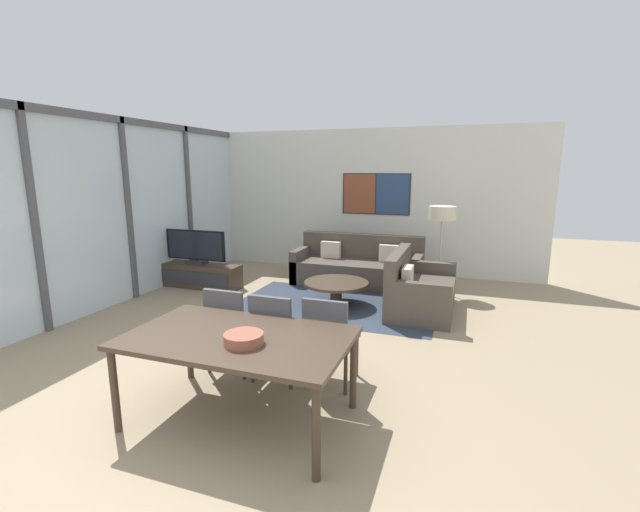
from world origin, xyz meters
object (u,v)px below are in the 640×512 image
Objects in this scene: dining_chair_centre at (276,331)px; dining_chair_right at (329,335)px; tv_console at (197,275)px; sofa_side at (416,292)px; dining_table at (238,343)px; coffee_table at (336,287)px; sofa_main at (358,268)px; floor_lamp at (442,217)px; dining_chair_left at (231,323)px; television at (196,247)px; fruit_bowl at (244,338)px.

dining_chair_right is at bearing 7.41° from dining_chair_centre.
sofa_side is (3.78, -0.05, 0.07)m from tv_console.
sofa_side reaches higher than dining_table.
coffee_table is 0.55× the size of dining_table.
sofa_main is 1.26× the size of dining_table.
dining_chair_left is at bearing -116.01° from floor_lamp.
dining_chair_left is (-0.52, 0.74, -0.16)m from dining_table.
television reaches higher than fruit_bowl.
dining_chair_right is at bearing -79.94° from sofa_main.
floor_lamp reaches higher than tv_console.
dining_table is 5.88× the size of fruit_bowl.
sofa_main is 3.76m from dining_chair_left.
dining_table reaches higher than tv_console.
dining_chair_left is 1.00× the size of dining_chair_right.
television is 1.18× the size of coffee_table.
dining_chair_centre and dining_chair_right have the same top height.
dining_table is at bearing -55.25° from dining_chair_left.
sofa_side is 1.02× the size of floor_lamp.
dining_table is at bearing -87.41° from coffee_table.
dining_chair_left reaches higher than tv_console.
dining_chair_right is 0.61× the size of floor_lamp.
sofa_main is at bearing 176.79° from floor_lamp.
fruit_bowl is at bearing -86.65° from sofa_main.
dining_chair_right reaches higher than coffee_table.
television is 3.77× the size of fruit_bowl.
television is 4.50m from fruit_bowl.
dining_chair_centre is at bearing 90.00° from dining_table.
coffee_table is 2.47m from dining_chair_right.
sofa_main is 1.72m from floor_lamp.
dining_chair_left is at bearing -49.24° from television.
dining_table is at bearing -50.49° from tv_console.
television reaches higher than dining_chair_right.
fruit_bowl is (0.64, -0.88, 0.27)m from dining_chair_left.
tv_console is at bearing 129.70° from fruit_bowl.
dining_chair_right is (3.26, -2.55, 0.30)m from tv_console.
floor_lamp is (1.27, 4.40, 0.59)m from dining_table.
television is at bearing 136.31° from dining_chair_centre.
dining_chair_left is (-0.37, -3.74, 0.23)m from sofa_main.
dining_chair_centre is 0.61× the size of floor_lamp.
fruit_bowl is (0.13, -0.84, 0.27)m from dining_chair_centre.
dining_chair_left reaches higher than coffee_table.
sofa_side is at bearing -101.92° from floor_lamp.
dining_chair_centre is at bearing -3.99° from dining_chair_left.
dining_chair_left is (-1.55, -2.54, 0.23)m from sofa_side.
dining_chair_left is 1.12m from fruit_bowl.
floor_lamp is at bearing 73.90° from dining_table.
television is 1.29× the size of dining_chair_right.
fruit_bowl is at bearing -45.93° from dining_table.
television is 3.80m from sofa_side.
dining_table is (2.74, -3.33, 0.46)m from tv_console.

